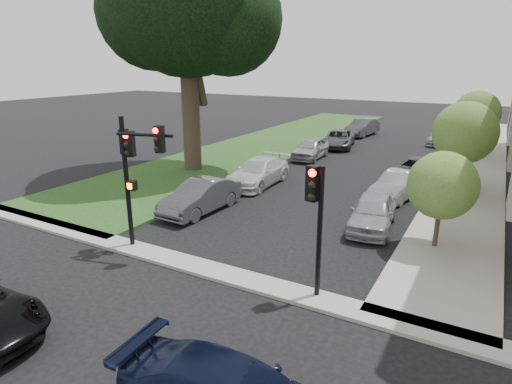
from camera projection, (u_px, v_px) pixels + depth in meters
The scene contains 18 objects.
ground at pixel (173, 300), 12.61m from camera, with size 140.00×140.00×0.00m, color black.
grass_strip at pixel (273, 142), 36.81m from camera, with size 8.00×44.00×0.12m, color #1C4216.
sidewalk_right at pixel (477, 163), 29.40m from camera, with size 3.50×44.00×0.12m, color #A09C95.
sidewalk_cross at pixel (212, 270), 14.26m from camera, with size 60.00×1.00×0.12m, color #A09C95.
small_tree_a at pixel (442, 186), 15.34m from camera, with size 2.48×2.48×3.71m.
small_tree_b at pixel (465, 133), 22.04m from camera, with size 3.22×3.22×4.83m.
small_tree_c at pixel (477, 113), 30.62m from camera, with size 3.19×3.19×4.79m.
traffic_signal_main at pixel (133, 160), 15.08m from camera, with size 2.41×0.73×4.93m.
traffic_signal_secondary at pixel (316, 208), 11.96m from camera, with size 0.54×0.44×4.03m.
car_parked_0 at pixel (373, 212), 17.84m from camera, with size 1.71×4.24×1.45m, color #999BA0.
car_parked_1 at pixel (398, 185), 21.74m from camera, with size 1.47×4.22×1.39m, color #999BA0.
car_parked_2 at pixel (417, 170), 24.97m from camera, with size 2.22×4.82×1.34m, color #3F4247.
car_parked_4 at pixel (441, 137), 36.02m from camera, with size 1.80×4.44×1.29m, color #999BA0.
car_parked_5 at pixel (200, 197), 19.79m from camera, with size 1.58×4.52×1.49m, color #3F4247.
car_parked_6 at pixel (258, 172), 24.18m from camera, with size 2.08×5.12×1.49m, color silver.
car_parked_7 at pixel (311, 148), 30.75m from camera, with size 1.76×4.38×1.49m, color #999BA0.
car_parked_8 at pixel (339, 139), 34.79m from camera, with size 2.28×4.95×1.38m, color #3F4247.
car_parked_9 at pixel (362, 127), 40.23m from camera, with size 1.67×4.79×1.58m, color #3F4247.
Camera 1 is at (7.61, -8.48, 6.74)m, focal length 30.00 mm.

